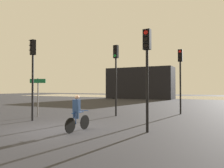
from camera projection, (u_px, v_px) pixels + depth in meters
name	position (u px, v px, depth m)	size (l,w,h in m)	color
ground_plane	(54.00, 129.00, 10.19)	(120.00, 120.00, 0.00)	#28282D
water_strip	(185.00, 97.00, 45.81)	(80.00, 16.00, 0.01)	#9E937F
distant_building	(140.00, 83.00, 39.83)	(12.02, 4.00, 5.62)	black
traffic_light_center	(116.00, 67.00, 15.17)	(0.34, 0.36, 4.92)	black
traffic_light_near_left	(33.00, 65.00, 12.97)	(0.37, 0.39, 4.81)	black
traffic_light_near_right	(147.00, 61.00, 9.56)	(0.34, 0.36, 4.51)	black
traffic_light_far_right	(180.00, 69.00, 16.22)	(0.33, 0.35, 4.81)	black
direction_sign_post	(38.00, 92.00, 14.72)	(1.04, 0.43, 2.60)	slate
cyclist	(77.00, 113.00, 9.72)	(0.46, 1.71, 1.62)	black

